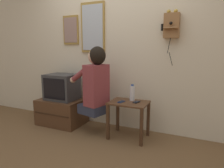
% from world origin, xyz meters
% --- Properties ---
extents(ground_plane, '(14.00, 14.00, 0.00)m').
position_xyz_m(ground_plane, '(0.00, 0.00, 0.00)').
color(ground_plane, brown).
extents(wall_back, '(6.80, 0.05, 2.55)m').
position_xyz_m(wall_back, '(0.00, 1.06, 1.27)').
color(wall_back, beige).
rests_on(wall_back, ground_plane).
extents(side_table, '(0.54, 0.41, 0.53)m').
position_xyz_m(side_table, '(0.39, 0.67, 0.41)').
color(side_table, '#51331E').
rests_on(side_table, ground_plane).
extents(person, '(0.59, 0.47, 1.00)m').
position_xyz_m(person, '(-0.11, 0.60, 0.81)').
color(person, '#2D3347').
rests_on(person, ground_plane).
extents(tv_stand, '(0.75, 0.55, 0.43)m').
position_xyz_m(tv_stand, '(-0.84, 0.73, 0.21)').
color(tv_stand, '#51331E').
rests_on(tv_stand, ground_plane).
extents(television, '(0.51, 0.40, 0.43)m').
position_xyz_m(television, '(-0.83, 0.73, 0.64)').
color(television, '#38383A').
rests_on(television, tv_stand).
extents(wall_phone_antique, '(0.25, 0.19, 0.75)m').
position_xyz_m(wall_phone_antique, '(0.88, 0.97, 1.59)').
color(wall_phone_antique, olive).
extents(framed_picture, '(0.30, 0.03, 0.49)m').
position_xyz_m(framed_picture, '(-0.81, 1.02, 1.59)').
color(framed_picture, olive).
extents(wall_mirror, '(0.43, 0.03, 0.80)m').
position_xyz_m(wall_mirror, '(-0.37, 1.01, 1.61)').
color(wall_mirror, olive).
extents(cell_phone_held, '(0.08, 0.13, 0.01)m').
position_xyz_m(cell_phone_held, '(0.29, 0.62, 0.54)').
color(cell_phone_held, navy).
rests_on(cell_phone_held, side_table).
extents(cell_phone_spare, '(0.08, 0.13, 0.01)m').
position_xyz_m(cell_phone_spare, '(0.50, 0.69, 0.54)').
color(cell_phone_spare, black).
rests_on(cell_phone_spare, side_table).
extents(water_bottle, '(0.07, 0.07, 0.24)m').
position_xyz_m(water_bottle, '(0.41, 0.76, 0.64)').
color(water_bottle, silver).
rests_on(water_bottle, side_table).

